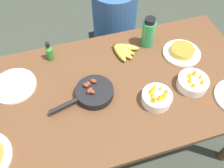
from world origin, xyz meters
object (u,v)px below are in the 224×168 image
at_px(frittata_plate_center, 182,52).
at_px(water_bottle, 148,33).
at_px(empty_plate_near_front, 14,86).
at_px(fruit_bowl_mango, 157,97).
at_px(hot_sauce_bottle, 49,52).
at_px(skillet, 93,92).
at_px(fruit_bowl_citrus, 193,82).
at_px(banana_bunch, 123,50).
at_px(person_figure, 114,38).

xyz_separation_m(frittata_plate_center, water_bottle, (-0.18, 0.15, 0.08)).
relative_size(empty_plate_near_front, fruit_bowl_mango, 1.54).
bearing_deg(hot_sauce_bottle, empty_plate_near_front, -145.76).
bearing_deg(skillet, hot_sauce_bottle, -76.19).
xyz_separation_m(skillet, hot_sauce_bottle, (-0.19, 0.35, 0.03)).
bearing_deg(skillet, frittata_plate_center, 179.29).
relative_size(fruit_bowl_citrus, hot_sauce_bottle, 1.30).
bearing_deg(hot_sauce_bottle, banana_bunch, -10.19).
xyz_separation_m(frittata_plate_center, fruit_bowl_mango, (-0.30, -0.29, 0.02)).
distance_m(water_bottle, person_figure, 0.58).
height_order(fruit_bowl_mango, hot_sauce_bottle, hot_sauce_bottle).
bearing_deg(hot_sauce_bottle, frittata_plate_center, -14.03).
bearing_deg(water_bottle, person_figure, 102.31).
distance_m(frittata_plate_center, empty_plate_near_front, 1.05).
height_order(empty_plate_near_front, fruit_bowl_mango, fruit_bowl_mango).
relative_size(frittata_plate_center, person_figure, 0.20).
bearing_deg(fruit_bowl_mango, skillet, 156.98).
bearing_deg(fruit_bowl_mango, fruit_bowl_citrus, 9.01).
distance_m(fruit_bowl_mango, water_bottle, 0.46).
xyz_separation_m(banana_bunch, fruit_bowl_citrus, (0.30, -0.37, 0.02)).
bearing_deg(fruit_bowl_citrus, water_bottle, 106.61).
bearing_deg(person_figure, fruit_bowl_citrus, -75.59).
distance_m(empty_plate_near_front, fruit_bowl_mango, 0.82).
bearing_deg(fruit_bowl_citrus, frittata_plate_center, 76.06).
distance_m(empty_plate_near_front, water_bottle, 0.88).
height_order(empty_plate_near_front, person_figure, person_figure).
xyz_separation_m(skillet, frittata_plate_center, (0.62, 0.15, -0.01)).
relative_size(frittata_plate_center, empty_plate_near_front, 0.94).
height_order(fruit_bowl_mango, person_figure, person_figure).
relative_size(skillet, fruit_bowl_citrus, 2.11).
distance_m(fruit_bowl_mango, person_figure, 0.92).
bearing_deg(banana_bunch, hot_sauce_bottle, 169.81).
bearing_deg(water_bottle, skillet, -145.64).
bearing_deg(fruit_bowl_citrus, skillet, 170.00).
distance_m(water_bottle, hot_sauce_bottle, 0.63).
height_order(banana_bunch, skillet, skillet).
relative_size(banana_bunch, fruit_bowl_mango, 1.05).
xyz_separation_m(empty_plate_near_front, water_bottle, (0.87, 0.11, 0.09)).
distance_m(skillet, water_bottle, 0.54).
relative_size(banana_bunch, frittata_plate_center, 0.72).
relative_size(banana_bunch, person_figure, 0.15).
distance_m(banana_bunch, fruit_bowl_mango, 0.41).
height_order(fruit_bowl_citrus, hot_sauce_bottle, hot_sauce_bottle).
bearing_deg(frittata_plate_center, person_figure, 115.44).
relative_size(banana_bunch, empty_plate_near_front, 0.68).
xyz_separation_m(fruit_bowl_mango, fruit_bowl_citrus, (0.24, 0.04, -0.00)).
distance_m(fruit_bowl_citrus, person_figure, 0.91).
height_order(banana_bunch, hot_sauce_bottle, hot_sauce_bottle).
xyz_separation_m(fruit_bowl_mango, water_bottle, (0.12, 0.44, 0.06)).
height_order(frittata_plate_center, hot_sauce_bottle, hot_sauce_bottle).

